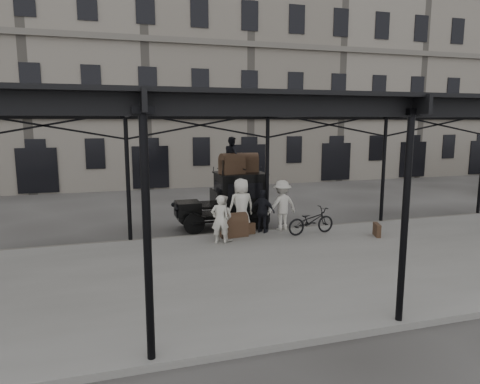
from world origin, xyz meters
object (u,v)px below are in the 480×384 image
object	(u,v)px
taxi	(232,197)
porter_official	(263,211)
bicycle	(311,221)
porter_left	(220,219)
steamer_trunk_platform	(233,226)
steamer_trunk_roof_near	(232,165)

from	to	relation	value
taxi	porter_official	size ratio (longest dim) A/B	2.29
bicycle	porter_official	bearing A→B (deg)	60.44
taxi	porter_official	xyz separation A→B (m)	(0.67, -1.72, -0.26)
porter_left	bicycle	distance (m)	3.46
porter_official	porter_left	bearing A→B (deg)	70.15
steamer_trunk_platform	steamer_trunk_roof_near	bearing A→B (deg)	69.44
taxi	porter_official	world-z (taller)	taxi
steamer_trunk_roof_near	steamer_trunk_platform	xyz separation A→B (m)	(-0.42, -1.64, -2.01)
bicycle	steamer_trunk_roof_near	bearing A→B (deg)	41.18
taxi	porter_official	bearing A→B (deg)	-68.70
porter_left	porter_official	world-z (taller)	porter_left
porter_left	bicycle	size ratio (longest dim) A/B	0.88
porter_official	steamer_trunk_platform	size ratio (longest dim) A/B	1.67
porter_official	steamer_trunk_roof_near	bearing A→B (deg)	-18.42
porter_left	bicycle	xyz separation A→B (m)	(3.44, 0.19, -0.33)
taxi	steamer_trunk_platform	world-z (taller)	taxi
steamer_trunk_roof_near	porter_official	bearing A→B (deg)	-76.01
bicycle	steamer_trunk_platform	xyz separation A→B (m)	(-2.78, 0.52, -0.14)
taxi	steamer_trunk_platform	xyz separation A→B (m)	(-0.50, -1.89, -0.70)
porter_left	steamer_trunk_roof_near	bearing A→B (deg)	-109.17
taxi	steamer_trunk_roof_near	bearing A→B (deg)	-108.07
steamer_trunk_platform	porter_official	bearing A→B (deg)	2.00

